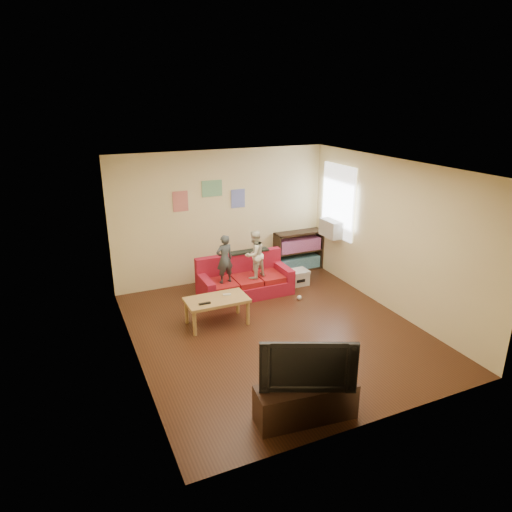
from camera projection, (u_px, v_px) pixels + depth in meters
name	position (u px, v px, depth m)	size (l,w,h in m)	color
room_shell	(277.00, 254.00, 7.14)	(4.52, 5.02, 2.72)	#432313
sofa	(244.00, 281.00, 8.91)	(1.78, 0.82, 0.78)	#A9162E
child_a	(225.00, 259.00, 8.40)	(0.34, 0.22, 0.93)	#373E42
child_b	(254.00, 254.00, 8.63)	(0.46, 0.35, 0.94)	silver
coffee_table	(217.00, 302.00, 7.67)	(1.04, 0.57, 0.47)	#B38A4B
remote	(205.00, 303.00, 7.44)	(0.20, 0.05, 0.02)	black
game_controller	(227.00, 295.00, 7.76)	(0.14, 0.04, 0.03)	silver
bookshelf	(298.00, 253.00, 10.09)	(1.10, 0.33, 0.88)	black
window	(338.00, 201.00, 9.31)	(0.04, 1.08, 1.48)	white
ac_unit	(332.00, 228.00, 9.45)	(0.28, 0.55, 0.35)	#B7B2A3
artwork_left	(180.00, 201.00, 8.81)	(0.30, 0.01, 0.40)	#D87266
artwork_center	(212.00, 188.00, 9.00)	(0.42, 0.01, 0.32)	#72B27F
artwork_right	(238.00, 198.00, 9.29)	(0.30, 0.01, 0.38)	#727FCC
file_box	(297.00, 277.00, 9.36)	(0.45, 0.34, 0.31)	silver
tv_stand	(306.00, 402.00, 5.45)	(1.22, 0.41, 0.46)	#331E16
television	(307.00, 362.00, 5.27)	(1.12, 0.15, 0.64)	black
tissue	(299.00, 298.00, 8.69)	(0.09, 0.09, 0.09)	beige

